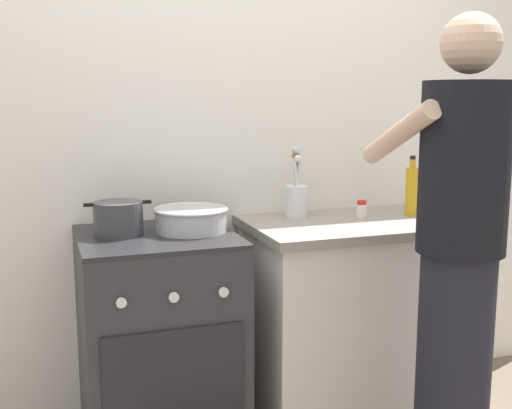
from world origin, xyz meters
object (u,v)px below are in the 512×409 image
(mixing_bowl, at_px, (191,218))
(spice_bottle, at_px, (362,210))
(oil_bottle, at_px, (411,190))
(person, at_px, (458,263))
(pot, at_px, (118,219))
(stove_range, at_px, (159,344))
(utensil_crock, at_px, (296,196))

(mixing_bowl, xyz_separation_m, spice_bottle, (0.78, 0.03, -0.01))
(spice_bottle, xyz_separation_m, oil_bottle, (0.24, -0.01, 0.08))
(person, bearing_deg, pot, 148.77)
(oil_bottle, bearing_deg, stove_range, -178.70)
(mixing_bowl, relative_size, person, 0.17)
(stove_range, relative_size, pot, 3.52)
(spice_bottle, height_order, person, person)
(pot, xyz_separation_m, person, (1.08, -0.65, -0.11))
(pot, xyz_separation_m, mixing_bowl, (0.28, -0.02, -0.01))
(stove_range, distance_m, person, 1.20)
(utensil_crock, height_order, oil_bottle, utensil_crock)
(stove_range, relative_size, oil_bottle, 3.34)
(stove_range, distance_m, pot, 0.54)
(pot, relative_size, oil_bottle, 0.95)
(mixing_bowl, height_order, oil_bottle, oil_bottle)
(utensil_crock, bearing_deg, stove_range, -165.97)
(pot, xyz_separation_m, utensil_crock, (0.79, 0.13, 0.03))
(oil_bottle, distance_m, person, 0.70)
(oil_bottle, relative_size, person, 0.16)
(utensil_crock, bearing_deg, pot, -170.54)
(mixing_bowl, bearing_deg, person, -38.42)
(mixing_bowl, bearing_deg, utensil_crock, 16.62)
(spice_bottle, xyz_separation_m, person, (0.02, -0.66, -0.08))
(mixing_bowl, distance_m, spice_bottle, 0.78)
(utensil_crock, relative_size, person, 0.18)
(stove_range, xyz_separation_m, oil_bottle, (1.16, 0.03, 0.57))
(stove_range, bearing_deg, oil_bottle, 1.30)
(pot, height_order, person, person)
(pot, relative_size, mixing_bowl, 0.86)
(utensil_crock, xyz_separation_m, spice_bottle, (0.26, -0.12, -0.05))
(oil_bottle, bearing_deg, utensil_crock, 164.70)
(spice_bottle, distance_m, person, 0.66)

